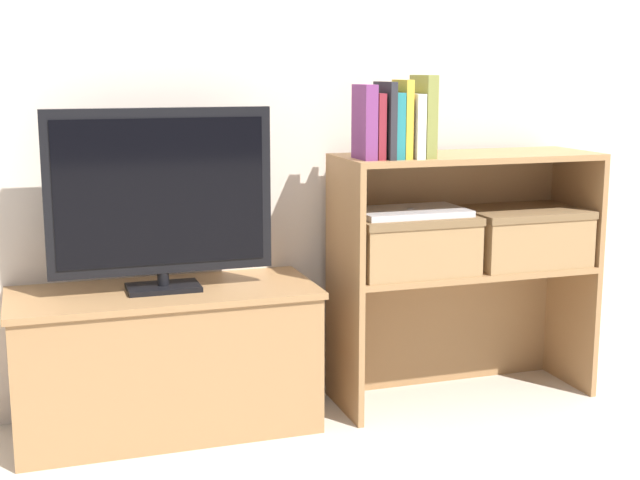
# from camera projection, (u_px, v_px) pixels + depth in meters

# --- Properties ---
(ground_plane) EXTENTS (16.00, 16.00, 0.00)m
(ground_plane) POSITION_uv_depth(u_px,v_px,m) (336.00, 431.00, 2.79)
(ground_plane) COLOR #BCB2A3
(wall_back) EXTENTS (10.00, 0.05, 2.40)m
(wall_back) POSITION_uv_depth(u_px,v_px,m) (296.00, 44.00, 2.95)
(wall_back) COLOR beige
(wall_back) RESTS_ON ground_plane
(tv_stand) EXTENTS (0.94, 0.40, 0.45)m
(tv_stand) POSITION_uv_depth(u_px,v_px,m) (166.00, 360.00, 2.77)
(tv_stand) COLOR olive
(tv_stand) RESTS_ON ground_plane
(tv) EXTENTS (0.68, 0.14, 0.55)m
(tv) POSITION_uv_depth(u_px,v_px,m) (160.00, 195.00, 2.67)
(tv) COLOR black
(tv) RESTS_ON tv_stand
(bookshelf_lower_tier) EXTENTS (0.88, 0.33, 0.46)m
(bookshelf_lower_tier) POSITION_uv_depth(u_px,v_px,m) (454.00, 309.00, 3.11)
(bookshelf_lower_tier) COLOR olive
(bookshelf_lower_tier) RESTS_ON ground_plane
(bookshelf_upper_tier) EXTENTS (0.88, 0.33, 0.38)m
(bookshelf_upper_tier) POSITION_uv_depth(u_px,v_px,m) (458.00, 191.00, 3.02)
(bookshelf_upper_tier) COLOR olive
(bookshelf_upper_tier) RESTS_ON bookshelf_lower_tier
(book_plum) EXTENTS (0.04, 0.13, 0.23)m
(book_plum) POSITION_uv_depth(u_px,v_px,m) (365.00, 122.00, 2.74)
(book_plum) COLOR #6B2D66
(book_plum) RESTS_ON bookshelf_upper_tier
(book_maroon) EXTENTS (0.02, 0.12, 0.20)m
(book_maroon) POSITION_uv_depth(u_px,v_px,m) (376.00, 126.00, 2.76)
(book_maroon) COLOR maroon
(book_maroon) RESTS_ON bookshelf_upper_tier
(book_charcoal) EXTENTS (0.02, 0.15, 0.24)m
(book_charcoal) POSITION_uv_depth(u_px,v_px,m) (385.00, 120.00, 2.76)
(book_charcoal) COLOR #232328
(book_charcoal) RESTS_ON bookshelf_upper_tier
(book_teal) EXTENTS (0.03, 0.13, 0.20)m
(book_teal) POSITION_uv_depth(u_px,v_px,m) (393.00, 126.00, 2.77)
(book_teal) COLOR #1E7075
(book_teal) RESTS_ON bookshelf_upper_tier
(book_mustard) EXTENTS (0.02, 0.12, 0.24)m
(book_mustard) POSITION_uv_depth(u_px,v_px,m) (402.00, 119.00, 2.78)
(book_mustard) COLOR gold
(book_mustard) RESTS_ON bookshelf_upper_tier
(book_ivory) EXTENTS (0.03, 0.15, 0.20)m
(book_ivory) POSITION_uv_depth(u_px,v_px,m) (412.00, 126.00, 2.80)
(book_ivory) COLOR silver
(book_ivory) RESTS_ON bookshelf_upper_tier
(book_olive) EXTENTS (0.04, 0.14, 0.26)m
(book_olive) POSITION_uv_depth(u_px,v_px,m) (423.00, 116.00, 2.80)
(book_olive) COLOR olive
(book_olive) RESTS_ON bookshelf_upper_tier
(storage_basket_left) EXTENTS (0.40, 0.29, 0.19)m
(storage_basket_left) POSITION_uv_depth(u_px,v_px,m) (409.00, 240.00, 2.92)
(storage_basket_left) COLOR #937047
(storage_basket_left) RESTS_ON bookshelf_lower_tier
(storage_basket_right) EXTENTS (0.40, 0.29, 0.19)m
(storage_basket_right) POSITION_uv_depth(u_px,v_px,m) (522.00, 233.00, 3.05)
(storage_basket_right) COLOR #937047
(storage_basket_right) RESTS_ON bookshelf_lower_tier
(laptop) EXTENTS (0.36, 0.22, 0.02)m
(laptop) POSITION_uv_depth(u_px,v_px,m) (410.00, 212.00, 2.90)
(laptop) COLOR #BCBCC1
(laptop) RESTS_ON storage_basket_left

